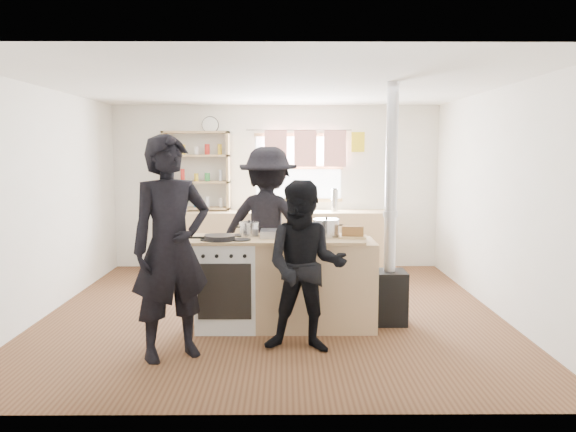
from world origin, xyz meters
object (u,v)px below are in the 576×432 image
object	(u,v)px
thermos	(335,200)
roast_tray	(277,233)
skillet_greens	(220,237)
bread_board	(353,233)
flue_heater	(389,263)
person_near_left	(171,248)
stockpot_counter	(326,228)
stockpot_stove	(249,229)
person_near_right	(305,267)
cooking_island	(286,282)
person_far	(268,226)

from	to	relation	value
thermos	roast_tray	xyz separation A→B (m)	(-0.83, -2.73, -0.10)
skillet_greens	bread_board	size ratio (longest dim) A/B	1.03
flue_heater	person_near_left	size ratio (longest dim) A/B	1.28
roast_tray	bread_board	xyz separation A→B (m)	(0.77, -0.05, 0.01)
roast_tray	stockpot_counter	world-z (taller)	stockpot_counter
stockpot_stove	person_near_right	distance (m)	1.01
cooking_island	bread_board	size ratio (longest dim) A/B	6.41
thermos	cooking_island	distance (m)	2.93
cooking_island	person_near_left	world-z (taller)	person_near_left
skillet_greens	roast_tray	xyz separation A→B (m)	(0.56, 0.19, 0.01)
thermos	bread_board	distance (m)	2.78
roast_tray	stockpot_stove	world-z (taller)	stockpot_stove
stockpot_counter	flue_heater	world-z (taller)	flue_heater
skillet_greens	stockpot_counter	bearing A→B (deg)	12.51
stockpot_counter	flue_heater	distance (m)	0.77
thermos	person_near_left	distance (m)	4.01
flue_heater	skillet_greens	bearing A→B (deg)	-170.98
thermos	flue_heater	bearing A→B (deg)	-82.62
bread_board	person_near_right	distance (m)	0.88
stockpot_stove	person_far	bearing A→B (deg)	78.00
person_near_right	person_near_left	bearing A→B (deg)	-165.62
roast_tray	person_far	size ratio (longest dim) A/B	0.18
person_near_left	person_near_right	size ratio (longest dim) A/B	1.26
skillet_greens	person_near_left	world-z (taller)	person_near_left
cooking_island	bread_board	world-z (taller)	bread_board
stockpot_stove	roast_tray	bearing A→B (deg)	-14.54
person_near_left	person_near_right	bearing A→B (deg)	-24.43
skillet_greens	bread_board	xyz separation A→B (m)	(1.33, 0.15, 0.02)
skillet_greens	stockpot_stove	distance (m)	0.39
thermos	skillet_greens	xyz separation A→B (m)	(-1.39, -2.93, -0.11)
person_near_right	cooking_island	bearing A→B (deg)	111.45
thermos	flue_heater	world-z (taller)	flue_heater
thermos	cooking_island	bearing A→B (deg)	-104.99
skillet_greens	flue_heater	size ratio (longest dim) A/B	0.13
cooking_island	skillet_greens	distance (m)	0.83
person_near_left	skillet_greens	bearing A→B (deg)	32.03
cooking_island	person_near_right	distance (m)	0.78
person_near_left	stockpot_counter	bearing A→B (deg)	1.67
thermos	person_near_left	world-z (taller)	person_near_left
skillet_greens	person_near_left	bearing A→B (deg)	-116.47
cooking_island	roast_tray	size ratio (longest dim) A/B	5.79
thermos	stockpot_stove	bearing A→B (deg)	-112.84
flue_heater	person_near_right	bearing A→B (deg)	-138.09
skillet_greens	stockpot_stove	size ratio (longest dim) A/B	1.56
cooking_island	stockpot_counter	size ratio (longest dim) A/B	7.24
roast_tray	person_far	bearing A→B (deg)	97.72
bread_board	flue_heater	bearing A→B (deg)	17.65
cooking_island	bread_board	distance (m)	0.85
thermos	bread_board	size ratio (longest dim) A/B	1.09
stockpot_counter	bread_board	world-z (taller)	stockpot_counter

